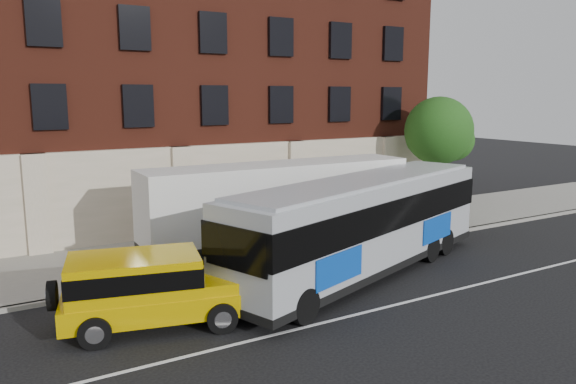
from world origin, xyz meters
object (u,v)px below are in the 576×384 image
yellow_suv (147,286)px  city_bus (364,222)px  street_tree (439,133)px  shipping_container (280,210)px

yellow_suv → city_bus: bearing=4.7°
street_tree → yellow_suv: size_ratio=1.12×
yellow_suv → shipping_container: (6.71, 4.37, 0.66)m
yellow_suv → shipping_container: bearing=33.1°
city_bus → shipping_container: bearing=110.1°
yellow_suv → shipping_container: 8.03m
street_tree → yellow_suv: street_tree is taller
city_bus → yellow_suv: bearing=-175.3°
shipping_container → city_bus: bearing=-69.9°
street_tree → shipping_container: 11.60m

